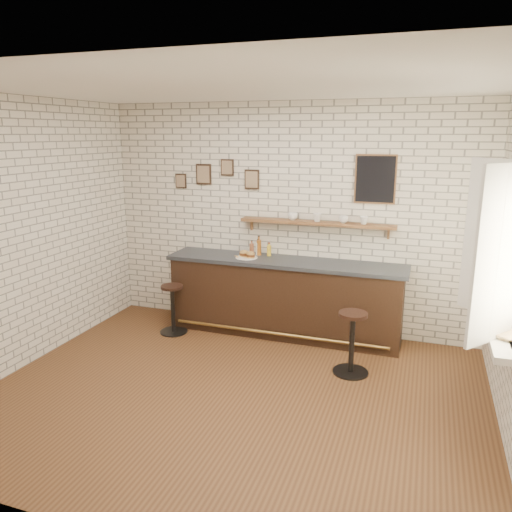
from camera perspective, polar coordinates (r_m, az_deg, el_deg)
The scene contains 21 objects.
ground at distance 5.30m, azimuth -2.55°, elevation -15.46°, with size 5.00×5.00×0.00m, color brown.
bar_counter at distance 6.56m, azimuth 3.25°, elevation -4.73°, with size 3.10×0.65×1.01m.
sandwich_plate at distance 6.52m, azimuth -1.09°, elevation -0.16°, with size 0.28×0.28×0.01m, color white.
ciabatta_sandwich at distance 6.51m, azimuth -1.00°, elevation 0.22°, with size 0.25×0.18×0.08m.
potato_chips at distance 6.53m, azimuth -1.26°, elevation -0.09°, with size 0.26×0.17×0.00m.
bitters_bottle_brown at distance 6.69m, azimuth -0.50°, elevation 0.84°, with size 0.06×0.06×0.19m.
bitters_bottle_white at distance 6.66m, azimuth 0.22°, elevation 0.87°, with size 0.06×0.06×0.22m.
bitters_bottle_amber at distance 6.66m, azimuth 0.33°, elevation 1.02°, with size 0.06×0.06×0.26m.
condiment_bottle_yellow at distance 6.62m, azimuth 1.50°, elevation 0.66°, with size 0.06×0.06×0.18m.
bar_stool_left at distance 6.73m, azimuth -9.49°, elevation -5.82°, with size 0.38×0.38×0.66m.
bar_stool_right at distance 5.65m, azimuth 10.90°, elevation -9.51°, with size 0.39×0.39×0.71m.
wall_shelf at distance 6.43m, azimuth 6.90°, elevation 3.75°, with size 2.00×0.18×0.18m.
shelf_cup_a at distance 6.49m, azimuth 4.21°, elevation 4.54°, with size 0.12×0.12×0.10m, color white.
shelf_cup_b at distance 6.42m, azimuth 7.02°, elevation 4.39°, with size 0.11×0.11×0.10m, color white.
shelf_cup_c at distance 6.36m, azimuth 9.96°, elevation 4.14°, with size 0.12×0.12×0.09m, color white.
shelf_cup_d at distance 6.32m, azimuth 12.23°, elevation 4.01°, with size 0.11×0.11×0.10m, color white.
back_wall_decor at distance 6.47m, azimuth 5.68°, elevation 8.92°, with size 2.96×0.02×0.56m.
window_sill at distance 4.94m, azimuth 25.89°, elevation -7.67°, with size 0.20×1.35×0.06m.
casement_window at distance 4.73m, azimuth 26.33°, elevation 0.87°, with size 0.40×1.30×1.56m.
book_lower at distance 4.74m, azimuth 25.97°, elevation -8.08°, with size 0.16×0.21×0.02m, color tan.
book_upper at distance 4.76m, azimuth 25.94°, elevation -7.71°, with size 0.18×0.24×0.02m, color tan.
Camera 1 is at (1.72, -4.29, 2.60)m, focal length 35.00 mm.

